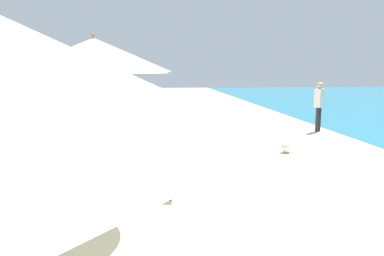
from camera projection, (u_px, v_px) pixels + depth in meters
umbrella_second at (94, 55)px, 4.85m from camera, size 2.06×2.06×2.61m
lounger_second_shoreside at (138, 181)px, 6.18m from camera, size 1.52×0.68×0.51m
umbrella_farthest at (124, 65)px, 8.33m from camera, size 2.04×2.04×2.49m
lounger_farthest_shoreside at (158, 138)px, 9.95m from camera, size 1.39×0.74×0.61m
person_walking_mid at (319, 102)px, 12.44m from camera, size 0.42×0.40×1.70m
beach_ball at (286, 147)px, 9.40m from camera, size 0.28×0.28×0.28m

